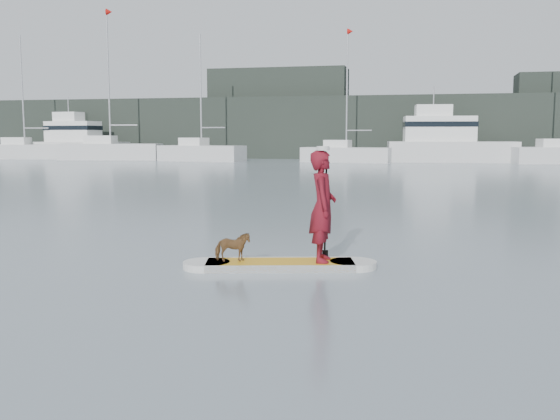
% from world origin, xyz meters
% --- Properties ---
extents(ground, '(140.00, 140.00, 0.00)m').
position_xyz_m(ground, '(0.00, 0.00, 0.00)').
color(ground, slate).
rests_on(ground, ground).
extents(paddleboard, '(3.23, 1.39, 0.12)m').
position_xyz_m(paddleboard, '(2.20, 1.03, 0.06)').
color(paddleboard, '#EAA516').
rests_on(paddleboard, ground).
extents(paddler, '(0.53, 0.74, 1.88)m').
position_xyz_m(paddler, '(2.90, 1.20, 1.06)').
color(paddler, maroon).
rests_on(paddler, paddleboard).
extents(white_cap, '(0.22, 0.22, 0.07)m').
position_xyz_m(white_cap, '(2.90, 1.20, 2.04)').
color(white_cap, silver).
rests_on(white_cap, paddler).
extents(dog, '(0.65, 0.44, 0.50)m').
position_xyz_m(dog, '(1.42, 0.84, 0.37)').
color(dog, brown).
rests_on(dog, paddleboard).
extents(paddle, '(0.10, 0.30, 2.00)m').
position_xyz_m(paddle, '(2.90, 1.49, 0.80)').
color(paddle, black).
rests_on(paddle, ground).
extents(sailboat_a, '(8.49, 4.11, 11.82)m').
position_xyz_m(sailboat_a, '(-33.36, 44.86, 0.83)').
color(sailboat_a, silver).
rests_on(sailboat_a, ground).
extents(sailboat_b, '(9.57, 4.23, 13.73)m').
position_xyz_m(sailboat_b, '(-23.92, 44.28, 0.95)').
color(sailboat_b, silver).
rests_on(sailboat_b, ground).
extents(sailboat_c, '(7.99, 3.79, 11.02)m').
position_xyz_m(sailboat_c, '(-14.66, 43.49, 0.82)').
color(sailboat_c, silver).
rests_on(sailboat_c, ground).
extents(sailboat_d, '(7.76, 3.25, 11.10)m').
position_xyz_m(sailboat_d, '(-1.84, 43.95, 0.79)').
color(sailboat_d, silver).
rests_on(sailboat_d, ground).
extents(motor_yacht_a, '(10.99, 4.47, 6.41)m').
position_xyz_m(motor_yacht_a, '(6.48, 46.22, 1.80)').
color(motor_yacht_a, silver).
rests_on(motor_yacht_a, ground).
extents(motor_yacht_b, '(9.35, 3.94, 6.01)m').
position_xyz_m(motor_yacht_b, '(-28.63, 46.67, 1.69)').
color(motor_yacht_b, silver).
rests_on(motor_yacht_b, ground).
extents(shore_mass, '(90.00, 6.00, 6.00)m').
position_xyz_m(shore_mass, '(0.00, 53.00, 3.00)').
color(shore_mass, '#212923').
rests_on(shore_mass, ground).
extents(shore_building_west, '(14.00, 4.00, 9.00)m').
position_xyz_m(shore_building_west, '(-10.00, 54.00, 4.50)').
color(shore_building_west, '#212923').
rests_on(shore_building_west, ground).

